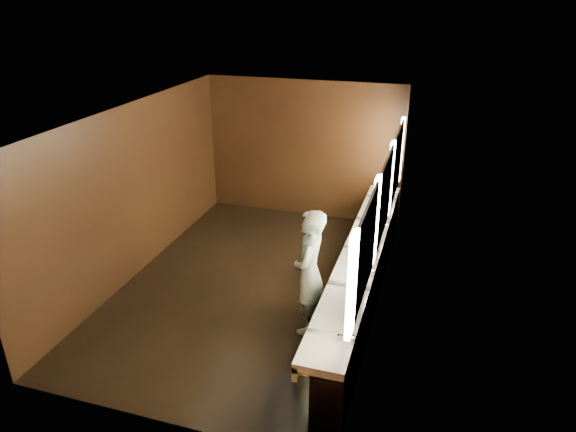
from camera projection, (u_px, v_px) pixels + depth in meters
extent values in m
plane|color=black|center=(253.00, 284.00, 8.33)|extent=(6.00, 6.00, 0.00)
cube|color=#2D2D2B|center=(248.00, 113.00, 7.19)|extent=(4.00, 6.00, 0.02)
cube|color=black|center=(303.00, 150.00, 10.38)|extent=(4.00, 0.02, 2.80)
cube|color=black|center=(145.00, 316.00, 5.14)|extent=(4.00, 0.02, 2.80)
cube|color=black|center=(135.00, 191.00, 8.29)|extent=(0.02, 6.00, 2.80)
cube|color=black|center=(384.00, 221.00, 7.23)|extent=(0.02, 6.00, 2.80)
cube|color=black|center=(366.00, 280.00, 7.68)|extent=(0.36, 5.40, 0.81)
cube|color=white|center=(362.00, 253.00, 7.53)|extent=(0.55, 5.40, 0.12)
cube|color=white|center=(345.00, 255.00, 7.62)|extent=(0.06, 5.40, 0.18)
cylinder|color=silver|center=(346.00, 337.00, 5.50)|extent=(0.18, 0.04, 0.04)
cylinder|color=silver|center=(367.00, 271.00, 6.78)|extent=(0.18, 0.04, 0.04)
cylinder|color=silver|center=(382.00, 225.00, 8.06)|extent=(0.18, 0.04, 0.04)
cylinder|color=silver|center=(392.00, 193.00, 9.34)|extent=(0.18, 0.04, 0.04)
cube|color=#FFEDBF|center=(351.00, 286.00, 5.00)|extent=(0.06, 0.22, 1.15)
cube|color=white|center=(366.00, 250.00, 5.69)|extent=(0.03, 1.32, 1.15)
cube|color=#FFEDBF|center=(375.00, 221.00, 6.40)|extent=(0.06, 0.23, 1.15)
cube|color=white|center=(384.00, 198.00, 7.09)|extent=(0.03, 1.32, 1.15)
cube|color=#FFEDBF|center=(390.00, 179.00, 7.79)|extent=(0.06, 0.23, 1.15)
cube|color=white|center=(397.00, 163.00, 8.49)|extent=(0.03, 1.32, 1.15)
cube|color=#FFEDBF|center=(401.00, 150.00, 9.19)|extent=(0.06, 0.22, 1.15)
imported|color=#9DDEEA|center=(309.00, 272.00, 6.91)|extent=(0.45, 0.67, 1.80)
cylinder|color=black|center=(332.00, 335.00, 6.70)|extent=(0.44, 0.44, 0.52)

